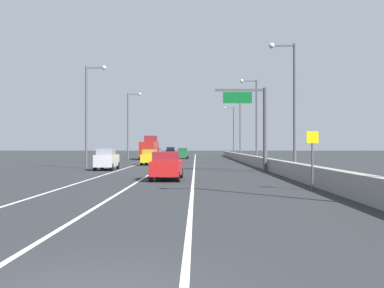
# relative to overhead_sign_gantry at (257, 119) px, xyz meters

# --- Properties ---
(ground_plane) EXTENTS (320.00, 320.00, 0.00)m
(ground_plane) POSITION_rel_overhead_sign_gantry_xyz_m (-7.14, 30.52, -4.73)
(ground_plane) COLOR #26282B
(lane_stripe_left) EXTENTS (0.16, 130.00, 0.00)m
(lane_stripe_left) POSITION_rel_overhead_sign_gantry_xyz_m (-12.64, 21.52, -4.73)
(lane_stripe_left) COLOR silver
(lane_stripe_left) RESTS_ON ground_plane
(lane_stripe_center) EXTENTS (0.16, 130.00, 0.00)m
(lane_stripe_center) POSITION_rel_overhead_sign_gantry_xyz_m (-9.14, 21.52, -4.73)
(lane_stripe_center) COLOR silver
(lane_stripe_center) RESTS_ON ground_plane
(lane_stripe_right) EXTENTS (0.16, 130.00, 0.00)m
(lane_stripe_right) POSITION_rel_overhead_sign_gantry_xyz_m (-5.64, 21.52, -4.73)
(lane_stripe_right) COLOR silver
(lane_stripe_right) RESTS_ON ground_plane
(jersey_barrier_right) EXTENTS (0.60, 120.00, 1.10)m
(jersey_barrier_right) POSITION_rel_overhead_sign_gantry_xyz_m (1.34, 6.52, -4.18)
(jersey_barrier_right) COLOR gray
(jersey_barrier_right) RESTS_ON ground_plane
(overhead_sign_gantry) EXTENTS (4.68, 0.36, 7.50)m
(overhead_sign_gantry) POSITION_rel_overhead_sign_gantry_xyz_m (0.00, 0.00, 0.00)
(overhead_sign_gantry) COLOR #47474C
(overhead_sign_gantry) RESTS_ON ground_plane
(speed_advisory_sign) EXTENTS (0.60, 0.11, 3.00)m
(speed_advisory_sign) POSITION_rel_overhead_sign_gantry_xyz_m (0.44, -17.60, -2.96)
(speed_advisory_sign) COLOR #4C4C51
(speed_advisory_sign) RESTS_ON ground_plane
(lamp_post_right_second) EXTENTS (2.14, 0.44, 10.38)m
(lamp_post_right_second) POSITION_rel_overhead_sign_gantry_xyz_m (2.05, -5.01, 1.22)
(lamp_post_right_second) COLOR #4C4C51
(lamp_post_right_second) RESTS_ON ground_plane
(lamp_post_right_third) EXTENTS (2.14, 0.44, 10.38)m
(lamp_post_right_third) POSITION_rel_overhead_sign_gantry_xyz_m (1.65, 14.21, 1.22)
(lamp_post_right_third) COLOR #4C4C51
(lamp_post_right_third) RESTS_ON ground_plane
(lamp_post_right_fourth) EXTENTS (2.14, 0.44, 10.38)m
(lamp_post_right_fourth) POSITION_rel_overhead_sign_gantry_xyz_m (1.55, 33.43, 1.22)
(lamp_post_right_fourth) COLOR #4C4C51
(lamp_post_right_fourth) RESTS_ON ground_plane
(lamp_post_right_fifth) EXTENTS (2.14, 0.44, 10.38)m
(lamp_post_right_fifth) POSITION_rel_overhead_sign_gantry_xyz_m (2.09, 52.65, 1.22)
(lamp_post_right_fifth) COLOR #4C4C51
(lamp_post_right_fifth) RESTS_ON ground_plane
(lamp_post_left_mid) EXTENTS (2.14, 0.44, 10.38)m
(lamp_post_left_mid) POSITION_rel_overhead_sign_gantry_xyz_m (-16.27, 4.83, 1.22)
(lamp_post_left_mid) COLOR #4C4C51
(lamp_post_left_mid) RESTS_ON ground_plane
(lamp_post_left_far) EXTENTS (2.14, 0.44, 10.38)m
(lamp_post_left_far) POSITION_rel_overhead_sign_gantry_xyz_m (-15.57, 27.90, 1.22)
(lamp_post_left_far) COLOR #4C4C51
(lamp_post_left_far) RESTS_ON ground_plane
(car_silver_0) EXTENTS (1.85, 4.50, 2.03)m
(car_silver_0) POSITION_rel_overhead_sign_gantry_xyz_m (-13.88, 1.94, -3.72)
(car_silver_0) COLOR #B7B7BC
(car_silver_0) RESTS_ON ground_plane
(car_black_1) EXTENTS (2.06, 4.60, 2.05)m
(car_black_1) POSITION_rel_overhead_sign_gantry_xyz_m (-10.80, 53.94, -3.71)
(car_black_1) COLOR black
(car_black_1) RESTS_ON ground_plane
(car_yellow_2) EXTENTS (1.97, 4.75, 1.87)m
(car_yellow_2) POSITION_rel_overhead_sign_gantry_xyz_m (-10.94, 13.49, -3.79)
(car_yellow_2) COLOR gold
(car_yellow_2) RESTS_ON ground_plane
(car_gray_3) EXTENTS (1.92, 4.22, 1.88)m
(car_gray_3) POSITION_rel_overhead_sign_gantry_xyz_m (-13.86, 57.93, -3.79)
(car_gray_3) COLOR slate
(car_gray_3) RESTS_ON ground_plane
(car_red_4) EXTENTS (2.02, 4.63, 1.88)m
(car_red_4) POSITION_rel_overhead_sign_gantry_xyz_m (-7.40, -10.53, -3.79)
(car_red_4) COLOR red
(car_red_4) RESTS_ON ground_plane
(car_green_5) EXTENTS (1.97, 4.78, 1.92)m
(car_green_5) POSITION_rel_overhead_sign_gantry_xyz_m (-7.82, 40.41, -3.77)
(car_green_5) COLOR #196033
(car_green_5) RESTS_ON ground_plane
(box_truck) EXTENTS (2.58, 9.03, 4.06)m
(box_truck) POSITION_rel_overhead_sign_gantry_xyz_m (-13.34, 35.95, -2.87)
(box_truck) COLOR #A51E19
(box_truck) RESTS_ON ground_plane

